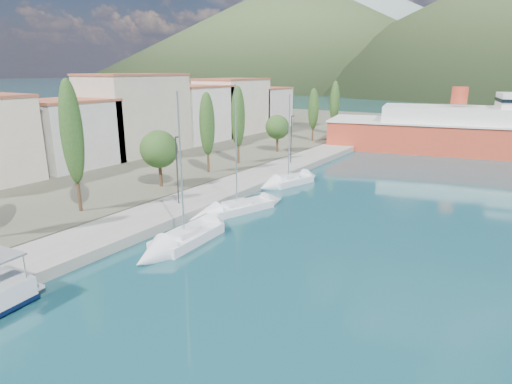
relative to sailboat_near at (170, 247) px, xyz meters
The scene contains 10 objects.
ground 112.01m from the sailboat_near, 88.24° to the left, with size 1400.00×1400.00×0.00m, color #184951.
quay 18.80m from the sailboat_near, 107.23° to the left, with size 5.00×88.00×0.80m, color gray.
land_strip 51.77m from the sailboat_near, 147.31° to the left, with size 70.00×148.00×0.70m, color #565644.
town_buildings 40.95m from the sailboat_near, 134.70° to the left, with size 9.20×69.20×11.30m.
tree_row 25.38m from the sailboat_near, 117.44° to the left, with size 3.85×63.96×11.16m.
lamp_posts 9.12m from the sailboat_near, 132.07° to the left, with size 0.15×45.42×6.06m.
sailboat_near is the anchor object (origin of this frame).
sailboat_mid 8.43m from the sailboat_near, 101.60° to the left, with size 4.87×8.70×12.15m.
sailboat_far 19.68m from the sailboat_near, 96.87° to the left, with size 4.31×7.77×10.89m.
ferry 57.43m from the sailboat_near, 72.17° to the left, with size 54.45×22.26×10.58m.
Camera 1 is at (16.99, -12.20, 12.39)m, focal length 30.00 mm.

